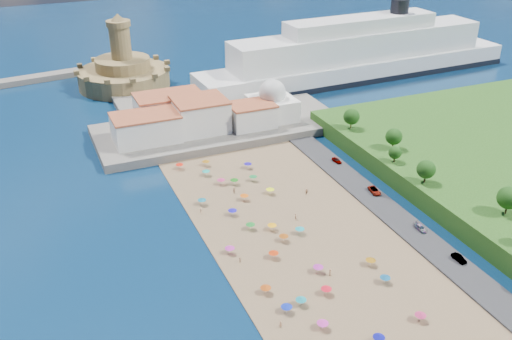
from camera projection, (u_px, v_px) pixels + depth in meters
name	position (u px, v px, depth m)	size (l,w,h in m)	color
ground	(280.00, 241.00, 146.75)	(700.00, 700.00, 0.00)	#071938
terrace	(220.00, 128.00, 209.36)	(90.00, 36.00, 3.00)	#59544C
jetty	(140.00, 106.00, 230.54)	(18.00, 70.00, 2.40)	#59544C
waterfront_buildings	(184.00, 116.00, 202.45)	(57.00, 29.00, 11.00)	silver
domed_building	(272.00, 103.00, 211.25)	(16.00, 16.00, 15.00)	silver
fortress	(124.00, 72.00, 252.62)	(40.00, 40.00, 32.40)	olive
cruise_ship	(358.00, 56.00, 262.83)	(157.64, 29.06, 34.29)	black
beach_parasols	(293.00, 259.00, 136.38)	(31.86, 118.02, 2.20)	gray
beachgoers	(287.00, 250.00, 141.09)	(33.76, 83.11, 1.85)	tan
parked_cars	(389.00, 202.00, 161.71)	(3.15, 62.67, 1.45)	gray
hillside_trees	(454.00, 181.00, 154.26)	(16.44, 107.53, 7.68)	#382314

